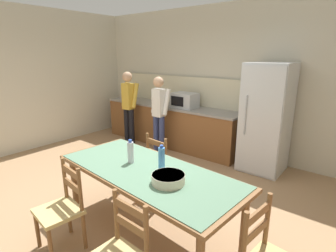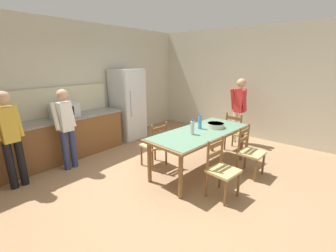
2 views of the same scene
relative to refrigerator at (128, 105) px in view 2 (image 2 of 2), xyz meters
The scene contains 18 objects.
ground_plane 2.58m from the refrigerator, 114.54° to the right, with size 8.32×8.32×0.00m, color #9E7A56.
wall_back 1.23m from the refrigerator, 154.75° to the left, with size 6.52×0.12×2.90m, color beige.
wall_right 3.19m from the refrigerator, 44.07° to the right, with size 0.12×5.20×2.90m, color beige.
kitchen_counter 2.16m from the refrigerator, behind, with size 3.31×0.66×0.90m.
counter_splashback 2.15m from the refrigerator, behind, with size 3.27×0.03×0.60m, color beige.
refrigerator is the anchor object (origin of this frame).
microwave 1.69m from the refrigerator, behind, with size 0.50×0.39×0.30m.
dining_table 2.54m from the refrigerator, 98.84° to the right, with size 2.21×1.07×0.79m.
bottle_near_centre 2.57m from the refrigerator, 104.83° to the right, with size 0.07×0.07×0.27m.
bottle_off_centre 2.41m from the refrigerator, 96.50° to the right, with size 0.07×0.07×0.27m.
serving_bowl 2.60m from the refrigerator, 90.42° to the right, with size 0.32×0.32×0.09m.
chair_side_near_right 3.32m from the refrigerator, 89.41° to the right, with size 0.43×0.42×0.91m.
chair_side_near_left 3.37m from the refrigerator, 106.12° to the right, with size 0.47×0.45×0.91m.
chair_side_far_left 1.96m from the refrigerator, 115.33° to the right, with size 0.46×0.44×0.91m.
chair_head_end 2.82m from the refrigerator, 69.51° to the right, with size 0.45×0.46×0.91m.
person_at_sink 2.88m from the refrigerator, behind, with size 0.40×0.28×1.60m.
person_at_counter 2.00m from the refrigerator, 165.54° to the right, with size 0.39×0.27×1.55m.
person_by_table 2.86m from the refrigerator, 57.70° to the right, with size 0.31×0.44×1.63m.
Camera 2 is at (-2.83, -2.37, 2.03)m, focal length 24.00 mm.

